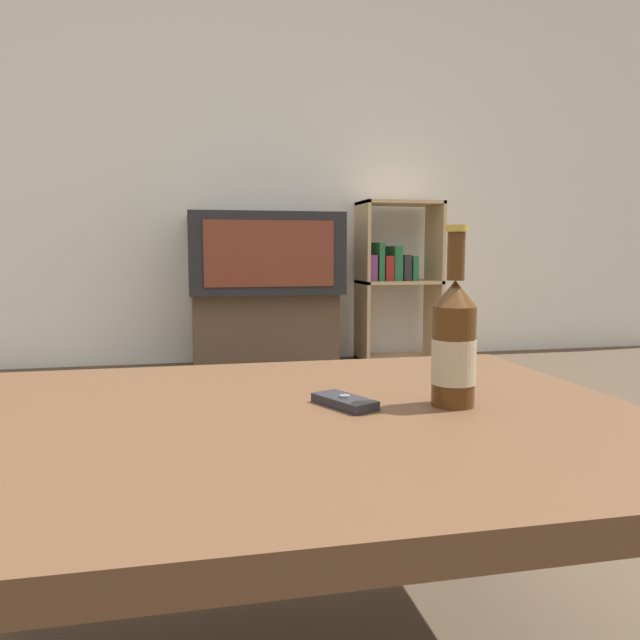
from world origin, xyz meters
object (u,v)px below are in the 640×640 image
object	(u,v)px
bookshelf	(395,277)
cell_phone	(345,402)
television	(263,253)
beer_bottle	(454,344)
tv_stand	(264,330)

from	to	relation	value
bookshelf	cell_phone	size ratio (longest dim) A/B	8.48
television	cell_phone	size ratio (longest dim) A/B	7.31
beer_bottle	cell_phone	distance (m)	0.19
beer_bottle	cell_phone	xyz separation A→B (m)	(-0.16, 0.03, -0.09)
television	beer_bottle	size ratio (longest dim) A/B	3.14
television	bookshelf	distance (m)	0.85
television	bookshelf	size ratio (longest dim) A/B	0.86
television	cell_phone	xyz separation A→B (m)	(-0.21, -2.71, -0.21)
tv_stand	beer_bottle	bearing A→B (deg)	-91.06
tv_stand	bookshelf	world-z (taller)	bookshelf
tv_stand	beer_bottle	size ratio (longest dim) A/B	3.02
tv_stand	beer_bottle	world-z (taller)	beer_bottle
bookshelf	tv_stand	bearing A→B (deg)	-175.04
tv_stand	cell_phone	size ratio (longest dim) A/B	7.01
cell_phone	beer_bottle	bearing A→B (deg)	-35.87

